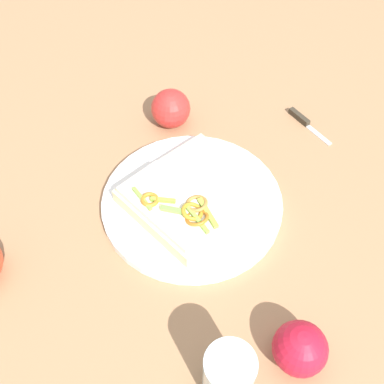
% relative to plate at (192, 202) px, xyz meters
% --- Properties ---
extents(ground_plane, '(2.00, 2.00, 0.00)m').
position_rel_plate_xyz_m(ground_plane, '(0.00, 0.00, -0.01)').
color(ground_plane, '#986E4A').
rests_on(ground_plane, ground).
extents(plate, '(0.30, 0.30, 0.02)m').
position_rel_plate_xyz_m(plate, '(0.00, 0.00, 0.00)').
color(plate, white).
rests_on(plate, ground_plane).
extents(sandwich, '(0.14, 0.19, 0.05)m').
position_rel_plate_xyz_m(sandwich, '(0.05, -0.01, 0.03)').
color(sandwich, beige).
rests_on(sandwich, plate).
extents(bread_slice_side, '(0.15, 0.20, 0.02)m').
position_rel_plate_xyz_m(bread_slice_side, '(-0.05, 0.01, 0.02)').
color(bread_slice_side, beige).
rests_on(bread_slice_side, plate).
extents(apple_1, '(0.10, 0.10, 0.07)m').
position_rel_plate_xyz_m(apple_1, '(0.15, 0.25, 0.03)').
color(apple_1, '#B7162A').
rests_on(apple_1, ground_plane).
extents(apple_2, '(0.09, 0.09, 0.07)m').
position_rel_plate_xyz_m(apple_2, '(-0.15, -0.14, 0.03)').
color(apple_2, red).
rests_on(apple_2, ground_plane).
extents(drinking_glass, '(0.06, 0.06, 0.09)m').
position_rel_plate_xyz_m(drinking_glass, '(0.23, 0.19, 0.04)').
color(drinking_glass, silver).
rests_on(drinking_glass, ground_plane).
extents(knife, '(0.05, 0.10, 0.01)m').
position_rel_plate_xyz_m(knife, '(-0.28, 0.09, -0.00)').
color(knife, silver).
rests_on(knife, ground_plane).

